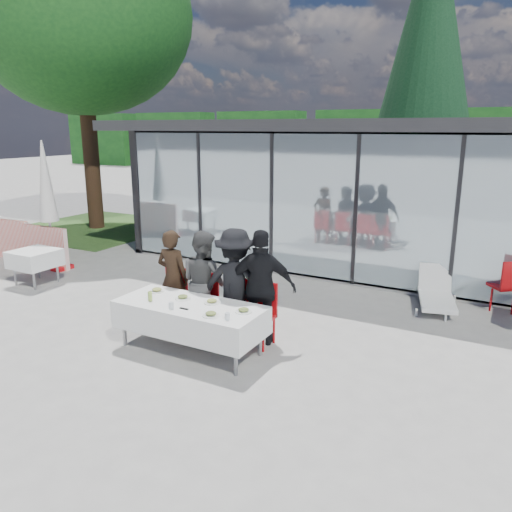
{
  "coord_description": "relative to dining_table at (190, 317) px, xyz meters",
  "views": [
    {
      "loc": [
        4.09,
        -5.89,
        3.29
      ],
      "look_at": [
        0.22,
        1.2,
        1.19
      ],
      "focal_mm": 35.0,
      "sensor_mm": 36.0,
      "label": 1
    }
  ],
  "objects": [
    {
      "name": "diner_d",
      "position": [
        0.8,
        0.76,
        0.37
      ],
      "size": [
        1.34,
        1.34,
        1.81
      ],
      "primitive_type": "imported",
      "rotation": [
        0.0,
        0.0,
        3.46
      ],
      "color": "black",
      "rests_on": "ground"
    },
    {
      "name": "diner_a",
      "position": [
        -0.9,
        0.76,
        0.28
      ],
      "size": [
        0.62,
        0.62,
        1.64
      ],
      "primitive_type": "imported",
      "rotation": [
        0.0,
        0.0,
        3.17
      ],
      "color": "#2F2015",
      "rests_on": "ground"
    },
    {
      "name": "diner_chair_c",
      "position": [
        0.33,
        0.75,
        -0.0
      ],
      "size": [
        0.44,
        0.44,
        0.97
      ],
      "color": "#B60C10",
      "rests_on": "ground"
    },
    {
      "name": "folded_eyeglasses",
      "position": [
        0.06,
        -0.23,
        0.22
      ],
      "size": [
        0.14,
        0.03,
        0.01
      ],
      "primitive_type": "cube",
      "color": "black",
      "rests_on": "dining_table"
    },
    {
      "name": "plate_d",
      "position": [
        0.88,
        0.08,
        0.24
      ],
      "size": [
        0.24,
        0.24,
        0.07
      ],
      "color": "white",
      "rests_on": "dining_table"
    },
    {
      "name": "grass_patch",
      "position": [
        -8.39,
        6.24,
        -0.53
      ],
      "size": [
        5.0,
        5.0,
        0.02
      ],
      "primitive_type": "cube",
      "color": "#385926",
      "rests_on": "ground"
    },
    {
      "name": "pavilion",
      "position": [
        2.12,
        8.41,
        1.61
      ],
      "size": [
        14.8,
        8.8,
        3.44
      ],
      "color": "gray",
      "rests_on": "ground"
    },
    {
      "name": "diner_chair_a",
      "position": [
        -0.9,
        0.75,
        -0.0
      ],
      "size": [
        0.44,
        0.44,
        0.97
      ],
      "color": "#B60C10",
      "rests_on": "ground"
    },
    {
      "name": "diner_b",
      "position": [
        -0.26,
        0.76,
        0.31
      ],
      "size": [
        1.04,
        1.04,
        1.69
      ],
      "primitive_type": "imported",
      "rotation": [
        0.0,
        0.0,
        2.81
      ],
      "color": "#4F4F4F",
      "rests_on": "ground"
    },
    {
      "name": "lounger",
      "position": [
        2.92,
        3.8,
        -0.28
      ],
      "size": [
        0.92,
        1.44,
        0.72
      ],
      "color": "white",
      "rests_on": "ground"
    },
    {
      "name": "plate_c",
      "position": [
        0.28,
        0.18,
        0.24
      ],
      "size": [
        0.24,
        0.24,
        0.07
      ],
      "color": "white",
      "rests_on": "dining_table"
    },
    {
      "name": "deciduous_tree",
      "position": [
        -8.39,
        6.24,
        5.94
      ],
      "size": [
        7.04,
        6.4,
        9.38
      ],
      "color": "#382316",
      "rests_on": "ground"
    },
    {
      "name": "ground",
      "position": [
        0.11,
        0.24,
        -0.54
      ],
      "size": [
        90.0,
        90.0,
        0.0
      ],
      "primitive_type": "plane",
      "color": "#9B9893",
      "rests_on": "ground"
    },
    {
      "name": "plate_a",
      "position": [
        -0.78,
        0.2,
        0.24
      ],
      "size": [
        0.24,
        0.24,
        0.07
      ],
      "color": "white",
      "rests_on": "dining_table"
    },
    {
      "name": "spare_table_left",
      "position": [
        -4.89,
        1.13,
        0.02
      ],
      "size": [
        0.86,
        0.86,
        0.74
      ],
      "color": "white",
      "rests_on": "ground"
    },
    {
      "name": "conifer_tree",
      "position": [
        0.61,
        13.24,
        5.45
      ],
      "size": [
        4.0,
        4.0,
        10.5
      ],
      "color": "#382316",
      "rests_on": "ground"
    },
    {
      "name": "drinking_glasses",
      "position": [
        0.36,
        -0.29,
        0.26
      ],
      "size": [
        1.0,
        0.1,
        0.1
      ],
      "color": "silver",
      "rests_on": "dining_table"
    },
    {
      "name": "diner_c",
      "position": [
        0.33,
        0.76,
        0.35
      ],
      "size": [
        1.41,
        1.41,
        1.78
      ],
      "primitive_type": "imported",
      "rotation": [
        0.0,
        0.0,
        3.41
      ],
      "color": "black",
      "rests_on": "ground"
    },
    {
      "name": "market_umbrella",
      "position": [
        -5.65,
        2.21,
        1.36
      ],
      "size": [
        0.5,
        0.5,
        3.0
      ],
      "color": "black",
      "rests_on": "ground"
    },
    {
      "name": "diner_chair_b",
      "position": [
        -0.26,
        0.75,
        -0.0
      ],
      "size": [
        0.44,
        0.44,
        0.97
      ],
      "color": "#B60C10",
      "rests_on": "ground"
    },
    {
      "name": "plate_b",
      "position": [
        -0.21,
        0.12,
        0.24
      ],
      "size": [
        0.24,
        0.24,
        0.07
      ],
      "color": "white",
      "rests_on": "dining_table"
    },
    {
      "name": "treeline",
      "position": [
        -1.89,
        28.24,
        1.66
      ],
      "size": [
        62.5,
        2.0,
        4.4
      ],
      "color": "#133E16",
      "rests_on": "ground"
    },
    {
      "name": "dining_table",
      "position": [
        0.0,
        0.0,
        0.0
      ],
      "size": [
        2.26,
        0.96,
        0.75
      ],
      "color": "white",
      "rests_on": "ground"
    },
    {
      "name": "juice_bottle",
      "position": [
        -0.59,
        -0.18,
        0.28
      ],
      "size": [
        0.06,
        0.06,
        0.14
      ],
      "primitive_type": "cylinder",
      "color": "#8AA846",
      "rests_on": "dining_table"
    },
    {
      "name": "spare_chair_b",
      "position": [
        4.08,
        4.12,
        -0.0
      ],
      "size": [
        0.62,
        0.62,
        0.97
      ],
      "color": "#B60C10",
      "rests_on": "ground"
    },
    {
      "name": "diner_chair_d",
      "position": [
        0.8,
        0.75,
        -0.0
      ],
      "size": [
        0.44,
        0.44,
        0.97
      ],
      "color": "#B60C10",
      "rests_on": "ground"
    },
    {
      "name": "plate_extra",
      "position": [
        0.56,
        -0.26,
        0.24
      ],
      "size": [
        0.24,
        0.24,
        0.07
      ],
      "color": "white",
      "rests_on": "dining_table"
    }
  ]
}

